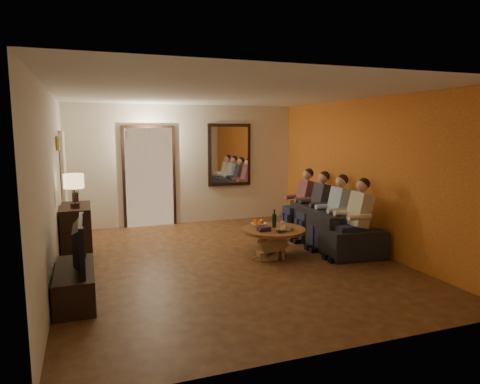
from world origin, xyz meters
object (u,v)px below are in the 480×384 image
object	(u,v)px
coffee_table	(274,242)
bowl	(259,225)
table_lamp	(74,191)
tv_stand	(75,284)
person_a	(356,222)
person_c	(318,209)
person_d	(303,204)
sofa	(331,225)
dog	(273,242)
tv	(73,244)
wine_bottle	(274,218)
laptop	(287,231)
person_b	(336,215)
dresser	(77,232)

from	to	relation	value
coffee_table	bowl	xyz separation A→B (m)	(-0.18, 0.22, 0.26)
table_lamp	tv_stand	xyz separation A→B (m)	(0.00, -1.62, -0.93)
person_a	person_c	xyz separation A→B (m)	(0.00, 1.20, 0.00)
table_lamp	person_d	world-z (taller)	table_lamp
sofa	dog	size ratio (longest dim) A/B	4.22
tv	person_a	xyz separation A→B (m)	(4.22, 0.34, -0.10)
person_a	coffee_table	bearing A→B (deg)	152.84
person_a	wine_bottle	distance (m)	1.32
person_d	laptop	size ratio (longest dim) A/B	3.65
sofa	person_a	distance (m)	0.94
sofa	coffee_table	world-z (taller)	sofa
table_lamp	dog	bearing A→B (deg)	-16.85
sofa	wine_bottle	size ratio (longest dim) A/B	7.62
person_c	person_b	bearing A→B (deg)	-90.00
coffee_table	bowl	world-z (taller)	bowl
sofa	dog	bearing A→B (deg)	116.50
table_lamp	wine_bottle	size ratio (longest dim) A/B	1.74
table_lamp	person_a	xyz separation A→B (m)	(4.22, -1.29, -0.53)
tv_stand	wine_bottle	world-z (taller)	wine_bottle
dresser	tv_stand	world-z (taller)	dresser
coffee_table	sofa	bearing A→B (deg)	13.29
dresser	person_d	world-z (taller)	person_d
coffee_table	person_b	bearing A→B (deg)	-0.00
sofa	dog	world-z (taller)	sofa
wine_bottle	dresser	bearing A→B (deg)	165.43
tv_stand	person_c	distance (m)	4.51
tv	laptop	world-z (taller)	tv
person_c	coffee_table	size ratio (longest dim) A/B	1.15
person_c	person_d	xyz separation A→B (m)	(0.00, 0.60, 0.00)
dresser	sofa	xyz separation A→B (m)	(4.32, -0.61, -0.09)
tv	wine_bottle	world-z (taller)	tv
table_lamp	coffee_table	distance (m)	3.26
wine_bottle	laptop	bearing A→B (deg)	-82.50
person_d	tv_stand	bearing A→B (deg)	-153.16
dog	sofa	bearing A→B (deg)	22.94
person_c	dog	distance (m)	1.54
tv	person_a	distance (m)	4.24
dresser	bowl	distance (m)	2.96
tv	wine_bottle	bearing A→B (deg)	-71.52
dog	person_c	bearing A→B (deg)	35.03
person_b	person_c	distance (m)	0.60
table_lamp	laptop	distance (m)	3.37
bowl	dresser	bearing A→B (deg)	166.56
dog	coffee_table	size ratio (longest dim) A/B	0.54
dog	table_lamp	bearing A→B (deg)	165.87
bowl	laptop	world-z (taller)	bowl
dresser	person_a	distance (m)	4.49
tv_stand	person_a	world-z (taller)	person_a
person_c	sofa	bearing A→B (deg)	-71.57
person_b	coffee_table	distance (m)	1.23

